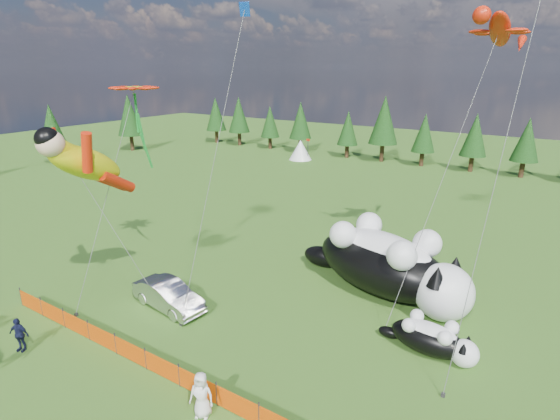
# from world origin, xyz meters

# --- Properties ---
(ground) EXTENTS (160.00, 160.00, 0.00)m
(ground) POSITION_xyz_m (0.00, 0.00, 0.00)
(ground) COLOR #143B0A
(ground) RESTS_ON ground
(safety_fence) EXTENTS (22.06, 0.06, 1.10)m
(safety_fence) POSITION_xyz_m (0.00, -3.00, 0.50)
(safety_fence) COLOR #262626
(safety_fence) RESTS_ON ground
(tree_line) EXTENTS (90.00, 4.00, 8.00)m
(tree_line) POSITION_xyz_m (0.00, 45.00, 4.00)
(tree_line) COLOR black
(tree_line) RESTS_ON ground
(festival_tents) EXTENTS (50.00, 3.20, 2.80)m
(festival_tents) POSITION_xyz_m (11.00, 40.00, 1.40)
(festival_tents) COLOR white
(festival_tents) RESTS_ON ground
(cat_large) EXTENTS (11.14, 6.15, 4.10)m
(cat_large) POSITION_xyz_m (5.52, 9.08, 1.95)
(cat_large) COLOR black
(cat_large) RESTS_ON ground
(cat_small) EXTENTS (4.66, 1.92, 1.68)m
(cat_small) POSITION_xyz_m (9.19, 4.80, 0.80)
(cat_small) COLOR black
(cat_small) RESTS_ON ground
(car) EXTENTS (4.76, 2.14, 1.51)m
(car) POSITION_xyz_m (-3.96, 1.20, 0.76)
(car) COLOR #B4B4B9
(car) RESTS_ON ground
(spectator_c) EXTENTS (1.10, 0.82, 1.68)m
(spectator_c) POSITION_xyz_m (-6.98, -5.19, 0.84)
(spectator_c) COLOR #141737
(spectator_c) RESTS_ON ground
(spectator_e) EXTENTS (1.08, 0.89, 1.89)m
(spectator_e) POSITION_xyz_m (2.87, -3.70, 0.94)
(spectator_e) COLOR white
(spectator_e) RESTS_ON ground
(superhero_kite) EXTENTS (5.74, 5.48, 10.58)m
(superhero_kite) POSITION_xyz_m (-7.26, -0.43, 7.97)
(superhero_kite) COLOR #D5CF0B
(superhero_kite) RESTS_ON ground
(gecko_kite) EXTENTS (3.77, 12.47, 17.21)m
(gecko_kite) POSITION_xyz_m (8.87, 14.50, 14.47)
(gecko_kite) COLOR red
(gecko_kite) RESTS_ON ground
(flower_kite) EXTENTS (3.50, 7.33, 12.58)m
(flower_kite) POSITION_xyz_m (-7.78, 3.43, 11.30)
(flower_kite) COLOR red
(flower_kite) RESTS_ON ground
(diamond_kite_a) EXTENTS (0.97, 6.14, 16.42)m
(diamond_kite_a) POSITION_xyz_m (-1.99, 5.71, 14.41)
(diamond_kite_a) COLOR #0C42C0
(diamond_kite_a) RESTS_ON ground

